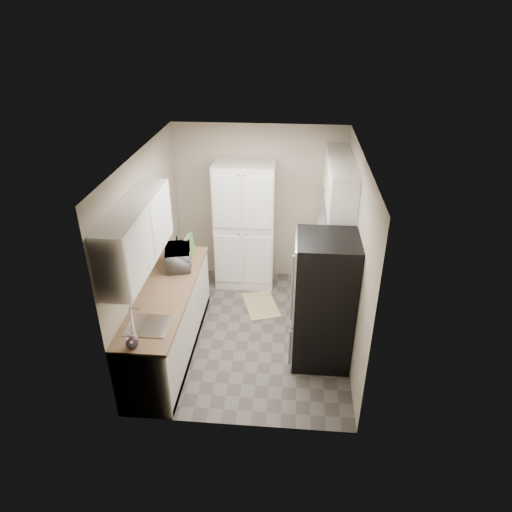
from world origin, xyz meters
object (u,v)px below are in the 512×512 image
Objects in this scene: electric_range at (322,291)px; refrigerator at (324,302)px; wine_bottle at (177,247)px; microwave at (178,257)px; pantry_cabinet at (245,226)px; toaster_oven at (327,231)px.

electric_range is 0.66× the size of refrigerator.
electric_range is 2.10m from wine_bottle.
refrigerator is at bearing -120.13° from microwave.
toaster_oven is (1.24, -0.11, 0.03)m from pantry_cabinet.
electric_range is at bearing 87.52° from refrigerator.
wine_bottle is 2.22m from toaster_oven.
toaster_oven is (0.10, 1.61, 0.18)m from refrigerator.
pantry_cabinet is 1.58m from electric_range.
toaster_oven is at bearing 19.54° from wine_bottle.
pantry_cabinet reaches higher than toaster_oven.
wine_bottle is (-0.85, -0.86, 0.05)m from pantry_cabinet.
microwave is (-1.90, 0.57, 0.20)m from refrigerator.
microwave is 1.81× the size of wine_bottle.
wine_bottle is (-1.99, 0.87, 0.20)m from refrigerator.
electric_range is 0.88m from refrigerator.
electric_range is 0.98m from toaster_oven.
pantry_cabinet reaches higher than microwave.
electric_range is 3.09× the size of toaster_oven.
wine_bottle is 0.73× the size of toaster_oven.
refrigerator is at bearing -56.54° from pantry_cabinet.
microwave and wine_bottle have the same top height.
microwave reaches higher than toaster_oven.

